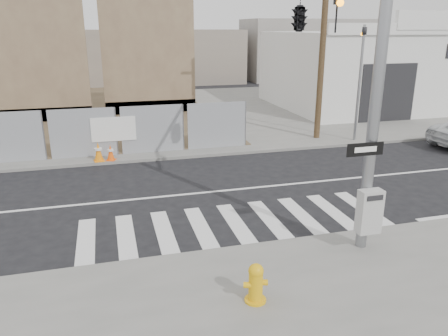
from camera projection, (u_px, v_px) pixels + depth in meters
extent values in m
plane|color=black|center=(214.00, 192.00, 14.47)|extent=(100.00, 100.00, 0.00)
cube|color=slate|center=(160.00, 113.00, 27.31)|extent=(50.00, 20.00, 0.12)
cylinder|color=gray|center=(376.00, 103.00, 9.58)|extent=(0.26, 0.26, 7.00)
cube|color=#B2B2AF|center=(369.00, 212.00, 10.07)|extent=(0.55, 0.30, 1.05)
cube|color=black|center=(365.00, 149.00, 9.68)|extent=(0.90, 0.03, 0.30)
cube|color=silver|center=(366.00, 149.00, 9.66)|extent=(0.55, 0.01, 0.12)
imported|color=black|center=(337.00, 12.00, 10.82)|extent=(0.16, 0.20, 1.00)
imported|color=black|center=(300.00, 14.00, 12.84)|extent=(0.53, 2.48, 1.00)
cylinder|color=gray|center=(359.00, 84.00, 19.87)|extent=(0.12, 0.12, 5.20)
imported|color=black|center=(365.00, 27.00, 19.10)|extent=(0.16, 0.20, 1.00)
cube|color=brown|center=(28.00, 48.00, 23.39)|extent=(6.00, 0.50, 8.00)
cube|color=brown|center=(38.00, 113.00, 24.86)|extent=(6.00, 1.30, 0.80)
cube|color=brown|center=(148.00, 46.00, 25.93)|extent=(5.50, 0.50, 8.00)
cube|color=brown|center=(151.00, 105.00, 27.41)|extent=(5.50, 1.30, 0.80)
cube|color=silver|center=(370.00, 69.00, 29.15)|extent=(12.00, 10.00, 4.80)
cube|color=silver|center=(427.00, 29.00, 23.76)|extent=(12.00, 0.30, 0.60)
cube|color=silver|center=(429.00, 20.00, 23.57)|extent=(4.00, 0.30, 1.00)
cube|color=black|center=(388.00, 93.00, 24.28)|extent=(3.40, 0.06, 3.20)
cylinder|color=brown|center=(324.00, 29.00, 19.58)|extent=(0.28, 0.28, 10.00)
cylinder|color=#E5AA0C|center=(255.00, 300.00, 8.50)|extent=(0.53, 0.53, 0.04)
cylinder|color=#E5AA0C|center=(256.00, 287.00, 8.41)|extent=(0.35, 0.35, 0.64)
sphere|color=#E5AA0C|center=(256.00, 271.00, 8.30)|extent=(0.30, 0.30, 0.30)
cylinder|color=#E5AA0C|center=(247.00, 285.00, 8.34)|extent=(0.18, 0.16, 0.12)
cylinder|color=#E5AA0C|center=(264.00, 282.00, 8.43)|extent=(0.18, 0.16, 0.12)
cube|color=orange|center=(99.00, 161.00, 17.39)|extent=(0.45, 0.45, 0.03)
cone|color=orange|center=(98.00, 152.00, 17.28)|extent=(0.40, 0.40, 0.77)
cylinder|color=silver|center=(98.00, 149.00, 17.24)|extent=(0.30, 0.30, 0.09)
cube|color=#FF590D|center=(111.00, 160.00, 17.51)|extent=(0.43, 0.43, 0.03)
cone|color=#FF590D|center=(111.00, 152.00, 17.41)|extent=(0.38, 0.38, 0.64)
cylinder|color=silver|center=(110.00, 150.00, 17.38)|extent=(0.25, 0.25, 0.07)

